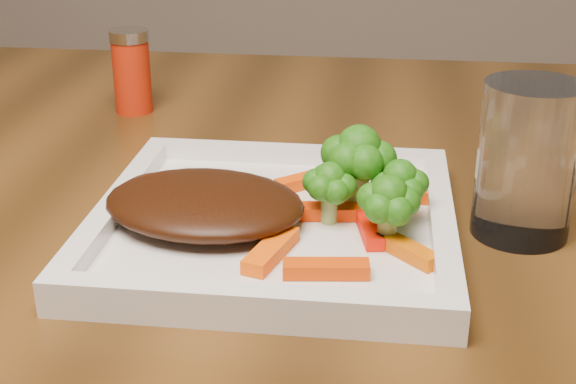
# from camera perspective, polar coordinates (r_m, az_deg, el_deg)

# --- Properties ---
(plate) EXTENTS (0.27, 0.27, 0.01)m
(plate) POSITION_cam_1_polar(r_m,az_deg,el_deg) (0.62, -0.92, -2.59)
(plate) COLOR white
(plate) RESTS_ON dining_table
(steak) EXTENTS (0.17, 0.14, 0.03)m
(steak) POSITION_cam_1_polar(r_m,az_deg,el_deg) (0.61, -5.97, -0.81)
(steak) COLOR #381808
(steak) RESTS_ON plate
(broccoli_0) EXTENTS (0.08, 0.08, 0.07)m
(broccoli_0) POSITION_cam_1_polar(r_m,az_deg,el_deg) (0.62, 5.01, 1.70)
(broccoli_0) COLOR #247213
(broccoli_0) RESTS_ON plate
(broccoli_1) EXTENTS (0.06, 0.06, 0.06)m
(broccoli_1) POSITION_cam_1_polar(r_m,az_deg,el_deg) (0.60, 7.93, 0.55)
(broccoli_1) COLOR #327213
(broccoli_1) RESTS_ON plate
(broccoli_2) EXTENTS (0.06, 0.06, 0.06)m
(broccoli_2) POSITION_cam_1_polar(r_m,az_deg,el_deg) (0.57, 7.13, -1.07)
(broccoli_2) COLOR #106311
(broccoli_2) RESTS_ON plate
(broccoli_3) EXTENTS (0.05, 0.05, 0.06)m
(broccoli_3) POSITION_cam_1_polar(r_m,az_deg,el_deg) (0.60, 2.98, 0.52)
(broccoli_3) COLOR #346C12
(broccoli_3) RESTS_ON plate
(carrot_0) EXTENTS (0.06, 0.02, 0.01)m
(carrot_0) POSITION_cam_1_polar(r_m,az_deg,el_deg) (0.54, 2.72, -5.48)
(carrot_0) COLOR #D93D03
(carrot_0) RESTS_ON plate
(carrot_1) EXTENTS (0.05, 0.05, 0.01)m
(carrot_1) POSITION_cam_1_polar(r_m,az_deg,el_deg) (0.57, 8.51, -4.11)
(carrot_1) COLOR #D25B03
(carrot_1) RESTS_ON plate
(carrot_2) EXTENTS (0.03, 0.07, 0.01)m
(carrot_2) POSITION_cam_1_polar(r_m,az_deg,el_deg) (0.56, -1.20, -4.16)
(carrot_2) COLOR #FF5604
(carrot_2) RESTS_ON plate
(carrot_3) EXTENTS (0.05, 0.02, 0.01)m
(carrot_3) POSITION_cam_1_polar(r_m,az_deg,el_deg) (0.66, 8.14, -0.12)
(carrot_3) COLOR #FF4804
(carrot_3) RESTS_ON plate
(carrot_4) EXTENTS (0.05, 0.04, 0.01)m
(carrot_4) POSITION_cam_1_polar(r_m,az_deg,el_deg) (0.67, 1.18, 0.82)
(carrot_4) COLOR #FF4904
(carrot_4) RESTS_ON plate
(carrot_5) EXTENTS (0.02, 0.05, 0.01)m
(carrot_5) POSITION_cam_1_polar(r_m,az_deg,el_deg) (0.59, 5.84, -2.72)
(carrot_5) COLOR #FF1704
(carrot_5) RESTS_ON plate
(carrot_6) EXTENTS (0.06, 0.02, 0.01)m
(carrot_6) POSITION_cam_1_polar(r_m,az_deg,el_deg) (0.62, 3.69, -1.39)
(carrot_6) COLOR #FD3904
(carrot_6) RESTS_ON plate
(spice_shaker) EXTENTS (0.05, 0.05, 0.09)m
(spice_shaker) POSITION_cam_1_polar(r_m,az_deg,el_deg) (0.91, -11.05, 8.41)
(spice_shaker) COLOR red
(spice_shaker) RESTS_ON dining_table
(drinking_glass) EXTENTS (0.09, 0.09, 0.12)m
(drinking_glass) POSITION_cam_1_polar(r_m,az_deg,el_deg) (0.63, 16.64, 2.13)
(drinking_glass) COLOR white
(drinking_glass) RESTS_ON dining_table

